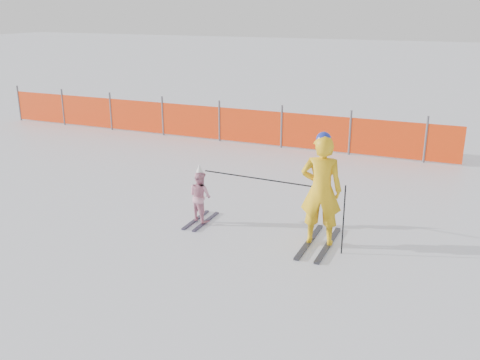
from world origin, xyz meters
name	(u,v)px	position (x,y,z in m)	size (l,w,h in m)	color
ground	(229,242)	(0.00, 0.00, 0.00)	(120.00, 120.00, 0.00)	white
adult	(321,190)	(1.48, 0.53, 1.01)	(0.77, 1.53, 2.01)	black
child	(200,196)	(-0.89, 0.64, 0.53)	(0.58, 1.02, 1.16)	black
ski_poles	(287,193)	(0.89, 0.49, 0.88)	(2.71, 0.33, 1.21)	black
safety_fence	(203,122)	(-3.88, 6.63, 0.56)	(14.98, 0.06, 1.25)	#595960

